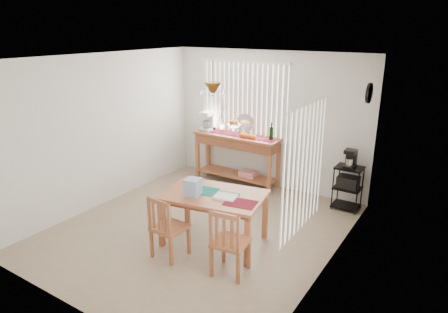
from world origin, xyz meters
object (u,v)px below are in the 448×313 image
Objects in this scene: wire_cart at (348,184)px; cart_items at (351,159)px; chair_right at (229,243)px; sideboard at (237,147)px; chair_left at (168,228)px; dining_table at (214,199)px.

wire_cart is 2.43× the size of cart_items.
chair_right is (-0.67, -2.73, -0.01)m from wire_cart.
chair_right reaches higher than wire_cart.
sideboard is 3.16m from chair_right.
chair_right is (0.91, 0.10, 0.01)m from chair_left.
chair_left is 0.92m from chair_right.
chair_right is at bearing 6.54° from chair_left.
cart_items is (-0.00, 0.01, 0.45)m from wire_cart.
cart_items reaches higher than sideboard.
chair_right reaches higher than chair_left.
cart_items is 3.29m from chair_left.
sideboard is at bearing 179.43° from wire_cart.
cart_items is 2.53m from dining_table.
chair_right is at bearing -60.75° from sideboard.
cart_items is at bearing 90.00° from wire_cart.
chair_left is at bearing -173.46° from chair_right.
sideboard is at bearing 113.02° from dining_table.
chair_right is at bearing -42.82° from dining_table.
dining_table is 1.73× the size of chair_left.
wire_cart is 0.83× the size of chair_right.
sideboard is 2.37m from dining_table.
wire_cart is 2.81m from chair_right.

